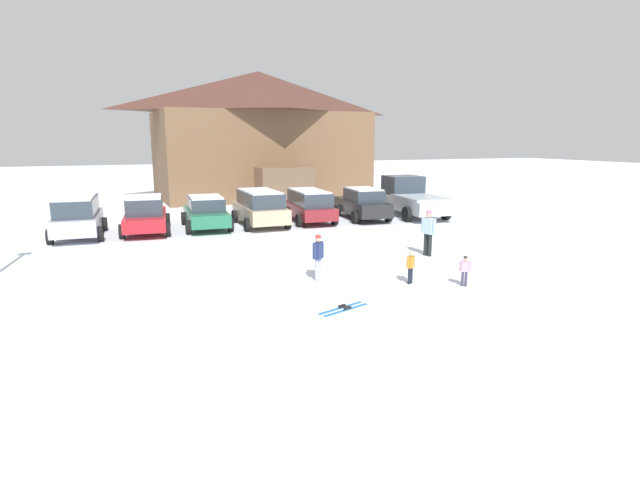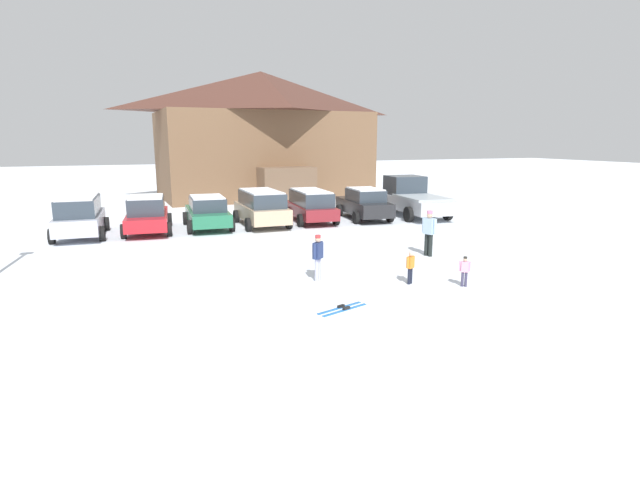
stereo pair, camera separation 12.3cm
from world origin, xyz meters
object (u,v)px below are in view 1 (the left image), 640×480
(parked_red_sedan, at_px, (146,214))
(skier_child_in_pink_snowsuit, at_px, (465,269))
(parked_beige_suv, at_px, (260,207))
(parked_green_coupe, at_px, (206,212))
(skier_adult_in_blue_parka, at_px, (428,230))
(parked_black_sedan, at_px, (363,203))
(skier_child_in_orange_jacket, at_px, (411,265))
(pair_of_skis, at_px, (344,308))
(parked_maroon_van, at_px, (309,205))
(pickup_truck, at_px, (410,198))
(parked_silver_wagon, at_px, (78,216))
(ski_lodge, at_px, (260,134))
(skier_teen_in_navy_coat, at_px, (318,255))

(parked_red_sedan, bearing_deg, skier_child_in_pink_snowsuit, -56.48)
(parked_beige_suv, bearing_deg, parked_green_coupe, 175.18)
(parked_green_coupe, height_order, skier_adult_in_blue_parka, skier_adult_in_blue_parka)
(parked_black_sedan, relative_size, skier_child_in_orange_jacket, 4.55)
(skier_child_in_pink_snowsuit, height_order, pair_of_skis, skier_child_in_pink_snowsuit)
(parked_maroon_van, xyz_separation_m, skier_child_in_pink_snowsuit, (0.23, -12.43, -0.39))
(parked_black_sedan, height_order, pickup_truck, pickup_truck)
(parked_silver_wagon, distance_m, skier_child_in_pink_snowsuit, 16.43)
(skier_child_in_pink_snowsuit, bearing_deg, parked_beige_suv, 103.30)
(parked_red_sedan, xyz_separation_m, parked_black_sedan, (10.93, -0.15, 0.00))
(ski_lodge, distance_m, skier_teen_in_navy_coat, 23.78)
(skier_child_in_orange_jacket, bearing_deg, parked_beige_suv, 97.78)
(ski_lodge, relative_size, parked_beige_suv, 3.53)
(parked_maroon_van, xyz_separation_m, skier_adult_in_blue_parka, (1.41, -8.74, 0.05))
(parked_silver_wagon, xyz_separation_m, parked_beige_suv, (8.11, 0.00, -0.02))
(parked_silver_wagon, relative_size, parked_maroon_van, 0.96)
(parked_black_sedan, xyz_separation_m, skier_child_in_pink_snowsuit, (-2.72, -12.24, -0.34))
(parked_green_coupe, relative_size, skier_child_in_orange_jacket, 4.48)
(parked_beige_suv, height_order, parked_black_sedan, parked_beige_suv)
(parked_red_sedan, bearing_deg, parked_silver_wagon, -176.19)
(pickup_truck, bearing_deg, skier_child_in_pink_snowsuit, -114.77)
(skier_child_in_pink_snowsuit, bearing_deg, pair_of_skis, -172.20)
(parked_maroon_van, relative_size, pickup_truck, 0.74)
(parked_maroon_van, bearing_deg, parked_beige_suv, -175.25)
(parked_beige_suv, xyz_separation_m, pair_of_skis, (-1.20, -12.77, -0.92))
(ski_lodge, distance_m, pickup_truck, 14.15)
(parked_red_sedan, bearing_deg, parked_beige_suv, -1.95)
(skier_child_in_pink_snowsuit, bearing_deg, ski_lodge, 88.65)
(parked_red_sedan, xyz_separation_m, skier_child_in_orange_jacket, (6.88, -11.59, -0.28))
(pair_of_skis, bearing_deg, ski_lodge, 79.69)
(parked_maroon_van, height_order, skier_child_in_orange_jacket, parked_maroon_van)
(parked_red_sedan, distance_m, skier_adult_in_blue_parka, 12.80)
(ski_lodge, xyz_separation_m, skier_child_in_orange_jacket, (-1.92, -24.36, -4.00))
(pair_of_skis, bearing_deg, parked_maroon_van, 73.47)
(ski_lodge, height_order, skier_adult_in_blue_parka, ski_lodge)
(ski_lodge, xyz_separation_m, parked_black_sedan, (2.13, -12.92, -3.72))
(parked_maroon_van, relative_size, skier_child_in_orange_jacket, 4.49)
(parked_silver_wagon, bearing_deg, ski_lodge, 48.20)
(parked_green_coupe, xyz_separation_m, parked_maroon_van, (5.25, 0.00, 0.09))
(pickup_truck, bearing_deg, parked_silver_wagon, -179.06)
(parked_beige_suv, xyz_separation_m, skier_adult_in_blue_parka, (4.06, -8.52, 0.00))
(skier_teen_in_navy_coat, bearing_deg, pickup_truck, 47.54)
(pickup_truck, bearing_deg, parked_beige_suv, -178.21)
(parked_silver_wagon, distance_m, parked_black_sedan, 13.72)
(parked_silver_wagon, bearing_deg, skier_child_in_pink_snowsuit, -47.98)
(skier_child_in_pink_snowsuit, bearing_deg, parked_maroon_van, 91.07)
(skier_teen_in_navy_coat, bearing_deg, skier_adult_in_blue_parka, 18.03)
(skier_adult_in_blue_parka, relative_size, skier_teen_in_navy_coat, 1.19)
(parked_maroon_van, height_order, skier_child_in_pink_snowsuit, parked_maroon_van)
(skier_adult_in_blue_parka, bearing_deg, parked_black_sedan, 79.74)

